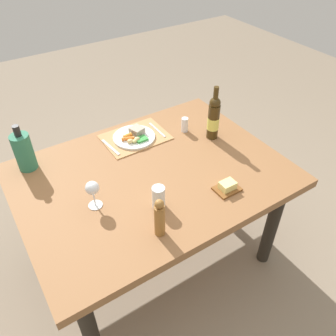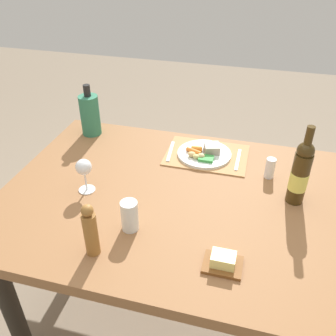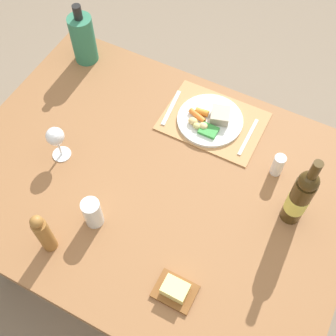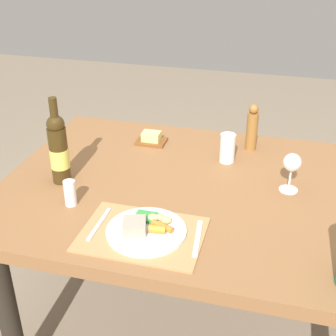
{
  "view_description": "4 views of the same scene",
  "coord_description": "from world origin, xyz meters",
  "px_view_note": "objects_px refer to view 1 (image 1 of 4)",
  "views": [
    {
      "loc": [
        0.7,
        1.24,
        1.97
      ],
      "look_at": [
        -0.06,
        0.07,
        0.8
      ],
      "focal_mm": 36.59,
      "sensor_mm": 36.0,
      "label": 1
    },
    {
      "loc": [
        -0.3,
        1.18,
        1.7
      ],
      "look_at": [
        0.03,
        -0.03,
        0.86
      ],
      "focal_mm": 39.12,
      "sensor_mm": 36.0,
      "label": 2
    },
    {
      "loc": [
        -0.41,
        0.68,
        2.11
      ],
      "look_at": [
        -0.03,
        -0.05,
        0.78
      ],
      "focal_mm": 46.0,
      "sensor_mm": 36.0,
      "label": 3
    },
    {
      "loc": [
        0.31,
        -1.49,
        1.65
      ],
      "look_at": [
        -0.09,
        0.02,
        0.8
      ],
      "focal_mm": 49.67,
      "sensor_mm": 36.0,
      "label": 4
    }
  ],
  "objects_px": {
    "knife": "(110,147)",
    "wine_glass": "(92,189)",
    "salt_shaker": "(185,125)",
    "fork": "(157,130)",
    "dining_table": "(152,185)",
    "cooler_bottle": "(24,151)",
    "dinner_plate": "(134,136)",
    "butter_dish": "(227,187)",
    "wine_bottle": "(214,118)",
    "water_tumbler": "(159,198)",
    "pepper_mill": "(160,218)"
  },
  "relations": [
    {
      "from": "knife",
      "to": "wine_glass",
      "type": "relative_size",
      "value": 1.24
    },
    {
      "from": "salt_shaker",
      "to": "knife",
      "type": "bearing_deg",
      "value": -10.42
    },
    {
      "from": "knife",
      "to": "fork",
      "type": "bearing_deg",
      "value": 175.26
    },
    {
      "from": "dining_table",
      "to": "cooler_bottle",
      "type": "relative_size",
      "value": 5.26
    },
    {
      "from": "dinner_plate",
      "to": "butter_dish",
      "type": "distance_m",
      "value": 0.69
    },
    {
      "from": "dinner_plate",
      "to": "knife",
      "type": "xyz_separation_m",
      "value": [
        0.17,
        0.01,
        -0.01
      ]
    },
    {
      "from": "salt_shaker",
      "to": "butter_dish",
      "type": "bearing_deg",
      "value": 77.25
    },
    {
      "from": "wine_glass",
      "to": "wine_bottle",
      "type": "bearing_deg",
      "value": -169.66
    },
    {
      "from": "water_tumbler",
      "to": "knife",
      "type": "bearing_deg",
      "value": -90.74
    },
    {
      "from": "water_tumbler",
      "to": "cooler_bottle",
      "type": "bearing_deg",
      "value": -54.97
    },
    {
      "from": "pepper_mill",
      "to": "water_tumbler",
      "type": "relative_size",
      "value": 1.7
    },
    {
      "from": "knife",
      "to": "salt_shaker",
      "type": "xyz_separation_m",
      "value": [
        -0.48,
        0.09,
        0.04
      ]
    },
    {
      "from": "dining_table",
      "to": "butter_dish",
      "type": "height_order",
      "value": "butter_dish"
    },
    {
      "from": "pepper_mill",
      "to": "wine_glass",
      "type": "height_order",
      "value": "pepper_mill"
    },
    {
      "from": "cooler_bottle",
      "to": "dinner_plate",
      "type": "bearing_deg",
      "value": 173.16
    },
    {
      "from": "pepper_mill",
      "to": "wine_bottle",
      "type": "bearing_deg",
      "value": -144.92
    },
    {
      "from": "salt_shaker",
      "to": "water_tumbler",
      "type": "relative_size",
      "value": 0.77
    },
    {
      "from": "fork",
      "to": "cooler_bottle",
      "type": "distance_m",
      "value": 0.8
    },
    {
      "from": "pepper_mill",
      "to": "cooler_bottle",
      "type": "distance_m",
      "value": 0.87
    },
    {
      "from": "pepper_mill",
      "to": "wine_bottle",
      "type": "distance_m",
      "value": 0.82
    },
    {
      "from": "wine_bottle",
      "to": "wine_glass",
      "type": "bearing_deg",
      "value": 10.34
    },
    {
      "from": "dinner_plate",
      "to": "water_tumbler",
      "type": "relative_size",
      "value": 2.13
    },
    {
      "from": "fork",
      "to": "butter_dish",
      "type": "distance_m",
      "value": 0.66
    },
    {
      "from": "pepper_mill",
      "to": "wine_glass",
      "type": "relative_size",
      "value": 1.37
    },
    {
      "from": "fork",
      "to": "salt_shaker",
      "type": "bearing_deg",
      "value": 146.66
    },
    {
      "from": "dining_table",
      "to": "butter_dish",
      "type": "bearing_deg",
      "value": 127.88
    },
    {
      "from": "dining_table",
      "to": "butter_dish",
      "type": "distance_m",
      "value": 0.43
    },
    {
      "from": "dining_table",
      "to": "wine_bottle",
      "type": "relative_size",
      "value": 4.24
    },
    {
      "from": "dining_table",
      "to": "salt_shaker",
      "type": "relative_size",
      "value": 15.2
    },
    {
      "from": "pepper_mill",
      "to": "wine_bottle",
      "type": "relative_size",
      "value": 0.61
    },
    {
      "from": "cooler_bottle",
      "to": "water_tumbler",
      "type": "bearing_deg",
      "value": 125.03
    },
    {
      "from": "dining_table",
      "to": "dinner_plate",
      "type": "height_order",
      "value": "dinner_plate"
    },
    {
      "from": "wine_glass",
      "to": "cooler_bottle",
      "type": "bearing_deg",
      "value": -67.72
    },
    {
      "from": "dining_table",
      "to": "cooler_bottle",
      "type": "bearing_deg",
      "value": -36.43
    },
    {
      "from": "fork",
      "to": "water_tumbler",
      "type": "relative_size",
      "value": 1.53
    },
    {
      "from": "dinner_plate",
      "to": "wine_bottle",
      "type": "xyz_separation_m",
      "value": [
        -0.42,
        0.24,
        0.12
      ]
    },
    {
      "from": "butter_dish",
      "to": "dinner_plate",
      "type": "bearing_deg",
      "value": -74.7
    },
    {
      "from": "fork",
      "to": "pepper_mill",
      "type": "xyz_separation_m",
      "value": [
        0.42,
        0.71,
        0.09
      ]
    },
    {
      "from": "dinner_plate",
      "to": "salt_shaker",
      "type": "bearing_deg",
      "value": 162.57
    },
    {
      "from": "dinner_plate",
      "to": "wine_glass",
      "type": "xyz_separation_m",
      "value": [
        0.44,
        0.4,
        0.09
      ]
    },
    {
      "from": "dining_table",
      "to": "wine_bottle",
      "type": "bearing_deg",
      "value": -169.47
    },
    {
      "from": "dinner_plate",
      "to": "knife",
      "type": "height_order",
      "value": "dinner_plate"
    },
    {
      "from": "fork",
      "to": "butter_dish",
      "type": "height_order",
      "value": "butter_dish"
    },
    {
      "from": "dining_table",
      "to": "salt_shaker",
      "type": "distance_m",
      "value": 0.47
    },
    {
      "from": "cooler_bottle",
      "to": "wine_glass",
      "type": "bearing_deg",
      "value": 112.28
    },
    {
      "from": "dinner_plate",
      "to": "cooler_bottle",
      "type": "bearing_deg",
      "value": -6.84
    },
    {
      "from": "wine_bottle",
      "to": "water_tumbler",
      "type": "bearing_deg",
      "value": 29.06
    },
    {
      "from": "dining_table",
      "to": "knife",
      "type": "distance_m",
      "value": 0.35
    },
    {
      "from": "fork",
      "to": "cooler_bottle",
      "type": "xyz_separation_m",
      "value": [
        0.79,
        -0.08,
        0.1
      ]
    },
    {
      "from": "dinner_plate",
      "to": "wine_glass",
      "type": "distance_m",
      "value": 0.6
    }
  ]
}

